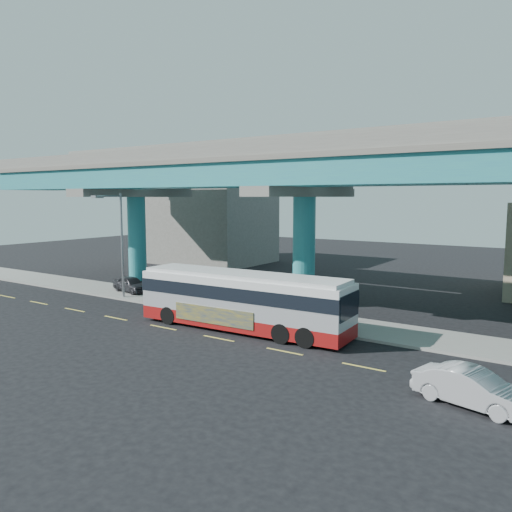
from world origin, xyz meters
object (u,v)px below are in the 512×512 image
Objects in this scene: sedan at (472,388)px; parked_car at (131,284)px; transit_bus at (243,299)px; street_lamp at (116,230)px; stop_sign at (297,290)px.

parked_car reaches higher than sedan.
parked_car is (-13.20, 3.83, -1.02)m from transit_bus.
sedan is 0.57× the size of street_lamp.
street_lamp is (-12.21, 1.64, 3.27)m from transit_bus.
sedan is 25.86m from street_lamp.
transit_bus reaches higher than stop_sign.
street_lamp is (-24.88, 5.52, 4.37)m from sedan.
street_lamp is 2.80× the size of stop_sign.
transit_bus reaches higher than sedan.
sedan is at bearing -12.50° from street_lamp.
stop_sign is at bearing -84.91° from parked_car.
sedan is 12.32m from stop_sign.
stop_sign is (14.35, 0.73, -2.95)m from street_lamp.
stop_sign is at bearing 2.92° from street_lamp.
sedan is 27.00m from parked_car.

